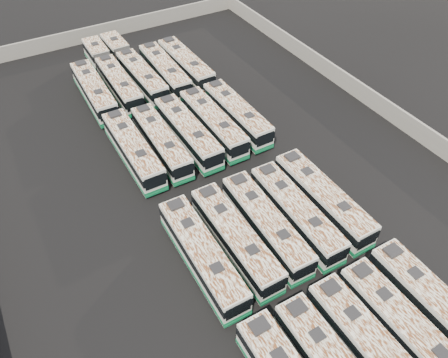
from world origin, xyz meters
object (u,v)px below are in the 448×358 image
bus_midback_left (161,142)px  bus_back_left (111,73)px  bus_front_far_right (437,309)px  bus_midback_far_left (133,150)px  bus_midfront_left (235,239)px  bus_back_far_left (94,92)px  bus_back_far_right (186,65)px  bus_midfront_right (296,213)px  bus_midback_center (188,132)px  bus_back_right (165,71)px  bus_midfront_center (266,225)px  bus_midfront_far_left (202,255)px  bus_back_center (133,67)px  bus_front_right (406,331)px  bus_midback_far_right (237,114)px  bus_midfront_far_right (322,199)px  bus_midback_right (213,123)px  bus_front_center (374,353)px

bus_midback_left → bus_back_left: bus_midback_left is taller
bus_front_far_right → bus_midback_left: bus_front_far_right is taller
bus_midback_far_left → bus_midback_left: bearing=-3.4°
bus_midfront_left → bus_back_far_left: (-3.14, 27.37, 0.02)m
bus_back_far_right → bus_midback_left: bearing=-126.5°
bus_back_far_left → bus_midfront_right: bearing=-70.4°
bus_midback_center → bus_back_right: size_ratio=1.00×
bus_midfront_center → bus_back_far_right: bearing=79.0°
bus_midfront_far_left → bus_back_center: (6.15, 30.65, -0.06)m
bus_front_right → bus_back_right: 40.26m
bus_midback_center → bus_back_far_right: size_ratio=1.00×
bus_midback_far_right → bus_midfront_far_right: bearing=-90.9°
bus_front_right → bus_midfront_center: bearing=102.5°
bus_midfront_far_left → bus_back_far_right: bus_back_far_right is taller
bus_midback_right → bus_back_right: 12.63m
bus_midfront_left → bus_midfront_far_left: bearing=-178.4°
bus_midback_far_right → bus_back_right: bearing=103.5°
bus_back_center → bus_back_right: (3.09, -3.10, 0.06)m
bus_midfront_far_left → bus_front_far_right: bearing=-44.9°
bus_midfront_right → bus_back_right: 27.67m
bus_front_center → bus_back_far_right: size_ratio=0.99×
bus_midfront_left → bus_midback_far_left: size_ratio=0.99×
bus_midback_far_left → bus_back_far_right: size_ratio=0.99×
bus_midback_right → bus_back_center: bearing=101.1°
bus_midfront_far_right → bus_back_far_left: size_ratio=1.00×
bus_midfront_right → bus_back_center: bearing=96.8°
bus_back_far_left → bus_back_center: (6.13, 3.19, -0.05)m
bus_front_far_right → bus_midback_left: 28.99m
bus_midback_far_right → bus_back_far_left: size_ratio=0.98×
bus_midfront_left → bus_midfront_far_right: (9.10, -0.05, 0.03)m
bus_midfront_far_left → bus_back_far_left: bus_midfront_far_left is taller
bus_midback_left → bus_midback_far_left: bearing=177.6°
bus_midback_right → bus_midfront_center: bearing=-101.6°
bus_back_far_left → bus_back_right: bus_back_right is taller
bus_front_right → bus_midfront_right: 12.59m
bus_midback_center → bus_back_far_left: bus_midback_center is taller
bus_midback_left → bus_midback_far_right: bus_midback_far_right is taller
bus_front_right → bus_midfront_far_right: (3.08, 12.75, 0.04)m
bus_midback_far_right → bus_back_right: (-3.12, 12.47, 0.03)m
bus_midback_left → bus_midfront_center: bearing=-76.9°
bus_front_center → bus_midfront_far_right: 14.17m
bus_front_right → bus_midback_center: 27.71m
bus_front_far_right → bus_midback_far_left: 30.25m
bus_midfront_far_right → bus_back_far_left: 30.03m
bus_midfront_far_left → bus_midfront_far_right: (12.27, 0.04, 0.01)m
bus_back_center → bus_midback_far_left: bearing=-112.4°
bus_front_center → bus_back_left: bearing=93.5°
bus_midback_right → bus_back_right: bearing=90.0°
bus_midback_right → bus_back_center: bus_midback_right is taller
bus_midfront_center → bus_midback_right: size_ratio=0.99×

